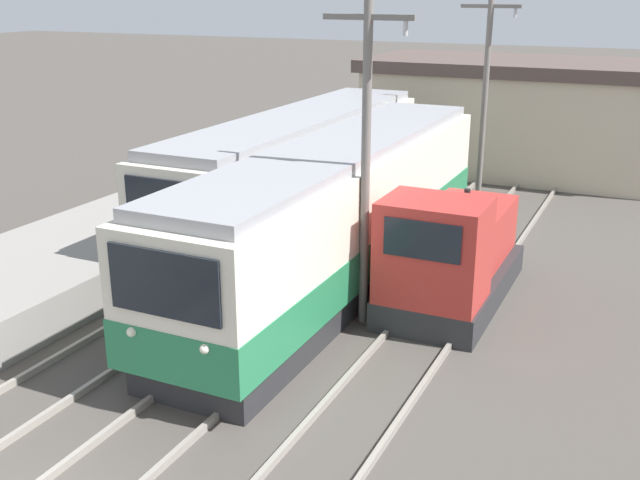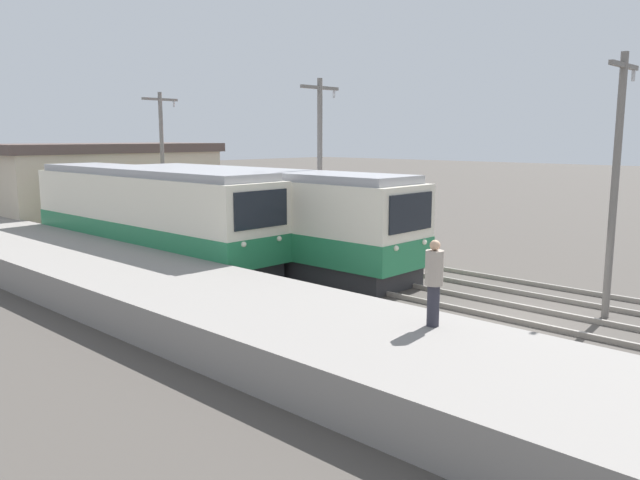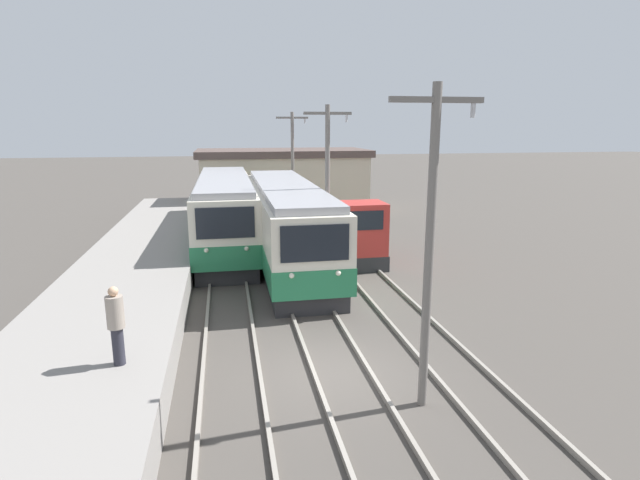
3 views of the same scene
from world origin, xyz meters
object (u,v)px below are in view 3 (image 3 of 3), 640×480
object	(u,v)px
catenary_mast_mid	(328,184)
catenary_mast_far	(293,165)
commuter_train_center	(287,226)
catenary_mast_near	(430,240)
commuter_train_left	(225,216)
shunting_locomotive	(350,235)
person_on_platform	(116,322)

from	to	relation	value
catenary_mast_mid	catenary_mast_far	world-z (taller)	same
commuter_train_center	catenary_mast_near	xyz separation A→B (m)	(1.51, -12.93, 2.17)
catenary_mast_mid	catenary_mast_far	xyz separation A→B (m)	(0.00, 10.84, 0.00)
commuter_train_center	catenary_mast_far	bearing A→B (deg)	80.24
commuter_train_left	shunting_locomotive	xyz separation A→B (m)	(5.80, -3.40, -0.53)
catenary_mast_far	person_on_platform	xyz separation A→B (m)	(-6.77, -20.42, -1.87)
catenary_mast_near	person_on_platform	world-z (taller)	catenary_mast_near
catenary_mast_near	person_on_platform	bearing A→B (deg)	169.42
shunting_locomotive	catenary_mast_far	size ratio (longest dim) A/B	0.77
commuter_train_center	catenary_mast_near	bearing A→B (deg)	-83.35
commuter_train_left	commuter_train_center	distance (m)	4.28
commuter_train_left	catenary_mast_near	xyz separation A→B (m)	(4.31, -16.17, 2.15)
catenary_mast_near	person_on_platform	xyz separation A→B (m)	(-6.77, 1.26, -1.87)
commuter_train_left	catenary_mast_far	bearing A→B (deg)	52.02
commuter_train_left	person_on_platform	bearing A→B (deg)	-99.37
commuter_train_left	catenary_mast_far	distance (m)	7.32
commuter_train_left	catenary_mast_mid	xyz separation A→B (m)	(4.31, -5.33, 2.15)
catenary_mast_far	catenary_mast_mid	bearing A→B (deg)	-90.00
catenary_mast_far	person_on_platform	distance (m)	21.60
catenary_mast_near	catenary_mast_far	xyz separation A→B (m)	(0.00, 21.69, 0.00)
commuter_train_left	commuter_train_center	bearing A→B (deg)	-49.19
catenary_mast_mid	commuter_train_left	bearing A→B (deg)	128.96
commuter_train_center	catenary_mast_far	xyz separation A→B (m)	(1.51, 8.76, 2.17)
commuter_train_left	catenary_mast_mid	distance (m)	7.18
commuter_train_center	catenary_mast_near	world-z (taller)	catenary_mast_near
commuter_train_left	person_on_platform	xyz separation A→B (m)	(-2.46, -14.91, 0.28)
commuter_train_left	person_on_platform	distance (m)	15.11
commuter_train_center	person_on_platform	world-z (taller)	commuter_train_center
commuter_train_left	catenary_mast_mid	size ratio (longest dim) A/B	1.91
shunting_locomotive	person_on_platform	world-z (taller)	shunting_locomotive
commuter_train_center	shunting_locomotive	xyz separation A→B (m)	(3.00, -0.15, -0.51)
shunting_locomotive	catenary_mast_far	xyz separation A→B (m)	(-1.49, 8.91, 2.68)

